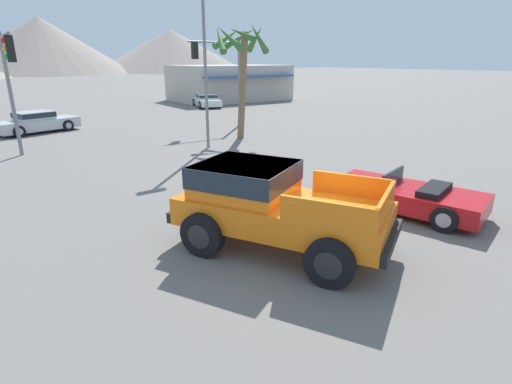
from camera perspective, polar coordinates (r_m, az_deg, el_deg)
The scene contains 11 objects.
ground_plane at distance 9.50m, azimuth 3.16°, elevation -7.00°, with size 320.00×320.00×0.00m, color slate.
orange_pickup_truck at distance 8.84m, azimuth 1.94°, elevation -1.35°, with size 4.05×5.18×1.88m.
red_convertible_car at distance 11.91m, azimuth 20.77°, elevation -0.57°, with size 2.77×4.34×1.11m.
parked_car_silver at distance 26.83m, azimuth -28.88°, elevation 8.77°, with size 4.75×2.91×1.22m.
parked_car_white at distance 37.20m, azimuth -7.08°, elevation 12.88°, with size 2.86×4.63×1.12m.
traffic_light_main at distance 18.95m, azimuth -31.78°, elevation 14.46°, with size 0.38×3.74×5.18m.
traffic_light_crosswalk at distance 25.34m, azimuth -5.17°, elevation 17.50°, with size 3.52×0.38×5.29m.
street_lamp_post at distance 19.25m, azimuth -7.36°, elevation 19.89°, with size 0.90×0.24×7.69m.
palm_tree_tall at distance 21.61m, azimuth -2.31°, elevation 19.27°, with size 2.92×3.13×5.81m.
storefront_building at distance 43.47m, azimuth -3.80°, elevation 15.32°, with size 11.30×8.12×3.51m.
distant_mountain_range at distance 130.98m, azimuth -29.89°, elevation 17.65°, with size 136.23×75.28×16.00m.
Camera 1 is at (-5.37, -6.70, 4.07)m, focal length 28.00 mm.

